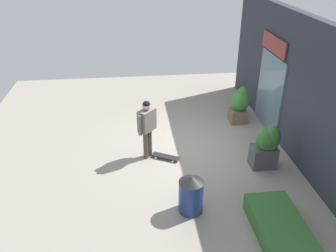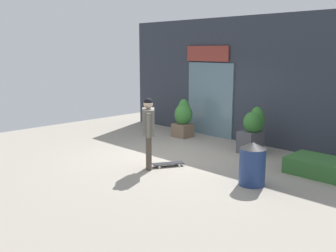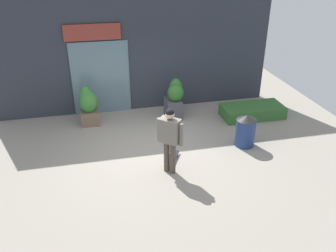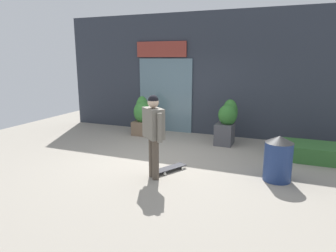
# 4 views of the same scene
# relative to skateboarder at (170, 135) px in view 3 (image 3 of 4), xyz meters

# --- Properties ---
(ground_plane) EXTENTS (12.00, 12.00, 0.00)m
(ground_plane) POSITION_rel_skateboarder_xyz_m (-0.29, 1.01, -0.98)
(ground_plane) COLOR gray
(building_facade) EXTENTS (8.74, 0.31, 3.57)m
(building_facade) POSITION_rel_skateboarder_xyz_m (-0.32, 3.85, 0.79)
(building_facade) COLOR #2D333D
(building_facade) RESTS_ON ground_plane
(skateboarder) EXTENTS (0.52, 0.51, 1.61)m
(skateboarder) POSITION_rel_skateboarder_xyz_m (0.00, 0.00, 0.00)
(skateboarder) COLOR #4C4238
(skateboarder) RESTS_ON ground_plane
(skateboard) EXTENTS (0.53, 0.75, 0.08)m
(skateboard) POSITION_rel_skateboarder_xyz_m (0.16, 0.45, -0.92)
(skateboard) COLOR black
(skateboard) RESTS_ON ground_plane
(planter_box_left) EXTENTS (0.53, 0.58, 1.16)m
(planter_box_left) POSITION_rel_skateboarder_xyz_m (-1.75, 2.99, -0.39)
(planter_box_left) COLOR brown
(planter_box_left) RESTS_ON ground_plane
(planter_box_right) EXTENTS (0.53, 0.62, 1.20)m
(planter_box_right) POSITION_rel_skateboarder_xyz_m (0.82, 2.88, -0.38)
(planter_box_right) COLOR #47474C
(planter_box_right) RESTS_ON ground_plane
(trash_bin) EXTENTS (0.52, 0.52, 0.87)m
(trash_bin) POSITION_rel_skateboarder_xyz_m (2.21, 0.77, -0.55)
(trash_bin) COLOR navy
(trash_bin) RESTS_ON ground_plane
(hedge_ledge) EXTENTS (1.88, 0.90, 0.36)m
(hedge_ledge) POSITION_rel_skateboarder_xyz_m (3.16, 2.35, -0.81)
(hedge_ledge) COLOR #33662D
(hedge_ledge) RESTS_ON ground_plane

